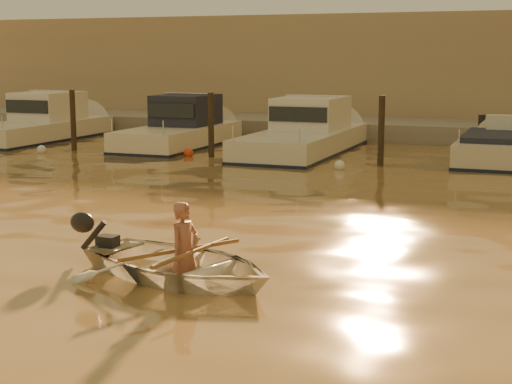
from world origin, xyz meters
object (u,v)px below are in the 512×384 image
at_px(moored_boat_1, 179,128).
at_px(waterfront_building, 451,72).
at_px(moored_boat_0, 38,123).
at_px(dinghy, 180,264).
at_px(moored_boat_3, 497,154).
at_px(person, 185,252).
at_px(moored_boat_2, 304,133).

xyz_separation_m(moored_boat_1, waterfront_building, (7.72, 11.00, 1.77)).
relative_size(moored_boat_0, waterfront_building, 0.16).
bearing_deg(dinghy, moored_boat_3, 3.49).
distance_m(dinghy, waterfront_building, 25.69).
height_order(moored_boat_0, waterfront_building, waterfront_building).
relative_size(dinghy, person, 2.22).
bearing_deg(waterfront_building, dinghy, -90.89).
bearing_deg(moored_boat_1, person, -63.10).
xyz_separation_m(person, moored_boat_0, (-13.22, 14.62, 0.22)).
bearing_deg(person, moored_boat_1, 42.84).
bearing_deg(moored_boat_3, dinghy, -102.45).
bearing_deg(waterfront_building, moored_boat_1, -125.06).
height_order(moored_boat_0, moored_boat_2, same).
height_order(moored_boat_2, moored_boat_3, moored_boat_2).
xyz_separation_m(moored_boat_2, moored_boat_3, (6.01, 0.00, -0.40)).
bearing_deg(moored_boat_0, waterfront_building, 39.12).
height_order(moored_boat_1, moored_boat_2, same).
distance_m(moored_boat_0, moored_boat_1, 5.81).
height_order(moored_boat_0, moored_boat_3, moored_boat_0).
relative_size(moored_boat_2, waterfront_building, 0.18).
bearing_deg(moored_boat_0, moored_boat_3, 0.00).
bearing_deg(person, moored_boat_3, 3.87).
bearing_deg(dinghy, waterfront_building, 15.05).
height_order(dinghy, moored_boat_0, moored_boat_0).
bearing_deg(moored_boat_2, moored_boat_0, 180.00).
xyz_separation_m(person, waterfront_building, (0.30, 25.62, 2.00)).
relative_size(dinghy, moored_boat_2, 0.38).
distance_m(dinghy, moored_boat_0, 19.63).
bearing_deg(moored_boat_2, moored_boat_1, 180.00).
xyz_separation_m(dinghy, person, (0.10, -0.03, 0.20)).
bearing_deg(moored_boat_0, person, -47.87).
xyz_separation_m(moored_boat_3, waterfront_building, (-2.83, 11.00, 2.17)).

